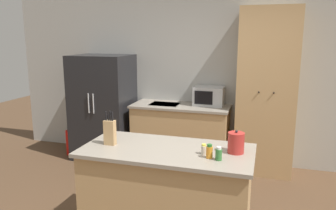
{
  "coord_description": "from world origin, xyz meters",
  "views": [
    {
      "loc": [
        0.61,
        -2.72,
        1.95
      ],
      "look_at": [
        -0.63,
        1.4,
        1.05
      ],
      "focal_mm": 35.0,
      "sensor_mm": 36.0,
      "label": 1
    }
  ],
  "objects_px": {
    "kettle": "(236,143)",
    "pantry_cabinet": "(266,93)",
    "spice_bottle_short_red": "(204,149)",
    "spice_bottle_tall_dark": "(219,154)",
    "fire_extinguisher": "(70,142)",
    "knife_block": "(110,132)",
    "microwave": "(209,96)",
    "refrigerator": "(103,107)",
    "spice_bottle_amber_oil": "(209,152)"
  },
  "relations": [
    {
      "from": "kettle",
      "to": "pantry_cabinet",
      "type": "bearing_deg",
      "value": 83.0
    },
    {
      "from": "pantry_cabinet",
      "to": "spice_bottle_short_red",
      "type": "height_order",
      "value": "pantry_cabinet"
    },
    {
      "from": "spice_bottle_tall_dark",
      "to": "fire_extinguisher",
      "type": "bearing_deg",
      "value": 145.0
    },
    {
      "from": "knife_block",
      "to": "fire_extinguisher",
      "type": "xyz_separation_m",
      "value": [
        -1.69,
        1.82,
        -0.84
      ]
    },
    {
      "from": "microwave",
      "to": "spice_bottle_tall_dark",
      "type": "height_order",
      "value": "microwave"
    },
    {
      "from": "pantry_cabinet",
      "to": "knife_block",
      "type": "xyz_separation_m",
      "value": [
        -1.41,
        -2.04,
        -0.11
      ]
    },
    {
      "from": "knife_block",
      "to": "spice_bottle_short_red",
      "type": "height_order",
      "value": "knife_block"
    },
    {
      "from": "refrigerator",
      "to": "spice_bottle_short_red",
      "type": "bearing_deg",
      "value": -43.92
    },
    {
      "from": "pantry_cabinet",
      "to": "fire_extinguisher",
      "type": "bearing_deg",
      "value": -175.94
    },
    {
      "from": "knife_block",
      "to": "kettle",
      "type": "relative_size",
      "value": 1.58
    },
    {
      "from": "knife_block",
      "to": "kettle",
      "type": "height_order",
      "value": "knife_block"
    },
    {
      "from": "pantry_cabinet",
      "to": "microwave",
      "type": "relative_size",
      "value": 5.29
    },
    {
      "from": "refrigerator",
      "to": "spice_bottle_amber_oil",
      "type": "xyz_separation_m",
      "value": [
        2.07,
        -2.01,
        0.16
      ]
    },
    {
      "from": "microwave",
      "to": "fire_extinguisher",
      "type": "bearing_deg",
      "value": -172.76
    },
    {
      "from": "kettle",
      "to": "fire_extinguisher",
      "type": "height_order",
      "value": "kettle"
    },
    {
      "from": "knife_block",
      "to": "refrigerator",
      "type": "bearing_deg",
      "value": 119.59
    },
    {
      "from": "refrigerator",
      "to": "spice_bottle_tall_dark",
      "type": "xyz_separation_m",
      "value": [
        2.15,
        -2.04,
        0.15
      ]
    },
    {
      "from": "pantry_cabinet",
      "to": "fire_extinguisher",
      "type": "relative_size",
      "value": 4.75
    },
    {
      "from": "spice_bottle_short_red",
      "to": "fire_extinguisher",
      "type": "distance_m",
      "value": 3.26
    },
    {
      "from": "spice_bottle_tall_dark",
      "to": "knife_block",
      "type": "bearing_deg",
      "value": 174.3
    },
    {
      "from": "refrigerator",
      "to": "fire_extinguisher",
      "type": "bearing_deg",
      "value": -169.16
    },
    {
      "from": "refrigerator",
      "to": "spice_bottle_short_red",
      "type": "relative_size",
      "value": 17.83
    },
    {
      "from": "pantry_cabinet",
      "to": "knife_block",
      "type": "bearing_deg",
      "value": -124.74
    },
    {
      "from": "refrigerator",
      "to": "microwave",
      "type": "height_order",
      "value": "refrigerator"
    },
    {
      "from": "spice_bottle_tall_dark",
      "to": "fire_extinguisher",
      "type": "xyz_separation_m",
      "value": [
        -2.75,
        1.92,
        -0.77
      ]
    },
    {
      "from": "knife_block",
      "to": "spice_bottle_tall_dark",
      "type": "height_order",
      "value": "knife_block"
    },
    {
      "from": "refrigerator",
      "to": "knife_block",
      "type": "distance_m",
      "value": 2.23
    },
    {
      "from": "refrigerator",
      "to": "spice_bottle_amber_oil",
      "type": "relative_size",
      "value": 13.56
    },
    {
      "from": "pantry_cabinet",
      "to": "spice_bottle_amber_oil",
      "type": "distance_m",
      "value": 2.17
    },
    {
      "from": "refrigerator",
      "to": "spice_bottle_tall_dark",
      "type": "bearing_deg",
      "value": -43.41
    },
    {
      "from": "refrigerator",
      "to": "spice_bottle_amber_oil",
      "type": "distance_m",
      "value": 2.89
    },
    {
      "from": "pantry_cabinet",
      "to": "spice_bottle_short_red",
      "type": "xyz_separation_m",
      "value": [
        -0.5,
        -2.04,
        -0.2
      ]
    },
    {
      "from": "spice_bottle_amber_oil",
      "to": "kettle",
      "type": "bearing_deg",
      "value": 43.94
    },
    {
      "from": "spice_bottle_short_red",
      "to": "kettle",
      "type": "distance_m",
      "value": 0.3
    },
    {
      "from": "knife_block",
      "to": "fire_extinguisher",
      "type": "height_order",
      "value": "knife_block"
    },
    {
      "from": "kettle",
      "to": "refrigerator",
      "type": "bearing_deg",
      "value": 141.41
    },
    {
      "from": "microwave",
      "to": "kettle",
      "type": "bearing_deg",
      "value": -73.61
    },
    {
      "from": "knife_block",
      "to": "spice_bottle_amber_oil",
      "type": "bearing_deg",
      "value": -4.7
    },
    {
      "from": "refrigerator",
      "to": "microwave",
      "type": "distance_m",
      "value": 1.71
    },
    {
      "from": "refrigerator",
      "to": "spice_bottle_amber_oil",
      "type": "height_order",
      "value": "refrigerator"
    },
    {
      "from": "pantry_cabinet",
      "to": "microwave",
      "type": "xyz_separation_m",
      "value": [
        -0.82,
        0.07,
        -0.1
      ]
    },
    {
      "from": "refrigerator",
      "to": "fire_extinguisher",
      "type": "relative_size",
      "value": 3.37
    },
    {
      "from": "microwave",
      "to": "knife_block",
      "type": "bearing_deg",
      "value": -105.68
    },
    {
      "from": "spice_bottle_tall_dark",
      "to": "fire_extinguisher",
      "type": "height_order",
      "value": "spice_bottle_tall_dark"
    },
    {
      "from": "spice_bottle_short_red",
      "to": "knife_block",
      "type": "bearing_deg",
      "value": 179.89
    },
    {
      "from": "microwave",
      "to": "knife_block",
      "type": "distance_m",
      "value": 2.19
    },
    {
      "from": "knife_block",
      "to": "fire_extinguisher",
      "type": "relative_size",
      "value": 0.67
    },
    {
      "from": "kettle",
      "to": "fire_extinguisher",
      "type": "bearing_deg",
      "value": 149.32
    },
    {
      "from": "refrigerator",
      "to": "knife_block",
      "type": "xyz_separation_m",
      "value": [
        1.1,
        -1.93,
        0.23
      ]
    },
    {
      "from": "microwave",
      "to": "knife_block",
      "type": "xyz_separation_m",
      "value": [
        -0.59,
        -2.11,
        -0.01
      ]
    }
  ]
}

